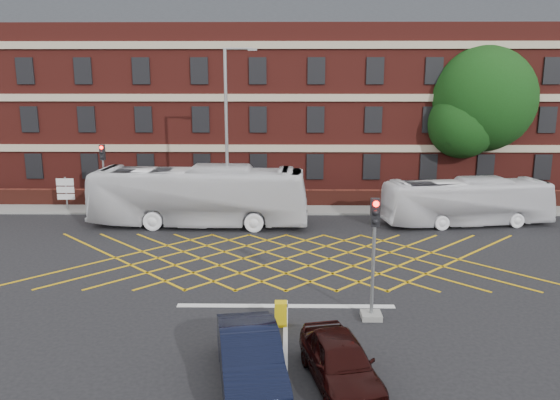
{
  "coord_description": "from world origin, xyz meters",
  "views": [
    {
      "loc": [
        0.05,
        -22.25,
        8.07
      ],
      "look_at": [
        -0.28,
        1.5,
        2.91
      ],
      "focal_mm": 35.0,
      "sensor_mm": 36.0,
      "label": 1
    }
  ],
  "objects_px": {
    "car_maroon": "(340,361)",
    "deciduous_tree": "(481,107)",
    "street_lamp": "(228,165)",
    "car_navy": "(250,358)",
    "traffic_light_far": "(105,185)",
    "utility_cabinet": "(281,314)",
    "traffic_light_near": "(373,270)",
    "direction_signs": "(66,190)",
    "bus_right": "(467,202)",
    "bus_left": "(199,196)"
  },
  "relations": [
    {
      "from": "bus_right",
      "to": "car_navy",
      "type": "relative_size",
      "value": 2.09
    },
    {
      "from": "bus_right",
      "to": "traffic_light_far",
      "type": "xyz_separation_m",
      "value": [
        -21.73,
        2.75,
        0.42
      ]
    },
    {
      "from": "bus_right",
      "to": "car_maroon",
      "type": "relative_size",
      "value": 2.43
    },
    {
      "from": "street_lamp",
      "to": "deciduous_tree",
      "type": "bearing_deg",
      "value": 25.77
    },
    {
      "from": "traffic_light_near",
      "to": "street_lamp",
      "type": "height_order",
      "value": "street_lamp"
    },
    {
      "from": "bus_left",
      "to": "bus_right",
      "type": "xyz_separation_m",
      "value": [
        15.3,
        0.34,
        -0.37
      ]
    },
    {
      "from": "bus_right",
      "to": "deciduous_tree",
      "type": "xyz_separation_m",
      "value": [
        3.2,
        8.07,
        5.04
      ]
    },
    {
      "from": "bus_right",
      "to": "car_navy",
      "type": "height_order",
      "value": "bus_right"
    },
    {
      "from": "car_maroon",
      "to": "direction_signs",
      "type": "relative_size",
      "value": 1.81
    },
    {
      "from": "utility_cabinet",
      "to": "deciduous_tree",
      "type": "bearing_deg",
      "value": 57.57
    },
    {
      "from": "traffic_light_near",
      "to": "car_maroon",
      "type": "bearing_deg",
      "value": -109.38
    },
    {
      "from": "traffic_light_near",
      "to": "direction_signs",
      "type": "distance_m",
      "value": 23.21
    },
    {
      "from": "direction_signs",
      "to": "bus_right",
      "type": "bearing_deg",
      "value": -6.99
    },
    {
      "from": "car_navy",
      "to": "traffic_light_far",
      "type": "relative_size",
      "value": 1.08
    },
    {
      "from": "bus_left",
      "to": "traffic_light_near",
      "type": "bearing_deg",
      "value": -145.09
    },
    {
      "from": "bus_right",
      "to": "car_navy",
      "type": "bearing_deg",
      "value": 138.86
    },
    {
      "from": "deciduous_tree",
      "to": "direction_signs",
      "type": "distance_m",
      "value": 28.41
    },
    {
      "from": "utility_cabinet",
      "to": "street_lamp",
      "type": "bearing_deg",
      "value": 103.2
    },
    {
      "from": "traffic_light_far",
      "to": "direction_signs",
      "type": "relative_size",
      "value": 1.94
    },
    {
      "from": "bus_left",
      "to": "direction_signs",
      "type": "xyz_separation_m",
      "value": [
        -9.01,
        3.32,
        -0.34
      ]
    },
    {
      "from": "car_maroon",
      "to": "deciduous_tree",
      "type": "bearing_deg",
      "value": 52.25
    },
    {
      "from": "car_navy",
      "to": "traffic_light_far",
      "type": "distance_m",
      "value": 22.48
    },
    {
      "from": "bus_right",
      "to": "utility_cabinet",
      "type": "height_order",
      "value": "bus_right"
    },
    {
      "from": "street_lamp",
      "to": "direction_signs",
      "type": "height_order",
      "value": "street_lamp"
    },
    {
      "from": "street_lamp",
      "to": "utility_cabinet",
      "type": "distance_m",
      "value": 14.11
    },
    {
      "from": "direction_signs",
      "to": "car_maroon",
      "type": "bearing_deg",
      "value": -52.39
    },
    {
      "from": "bus_left",
      "to": "car_maroon",
      "type": "distance_m",
      "value": 17.98
    },
    {
      "from": "traffic_light_near",
      "to": "bus_right",
      "type": "bearing_deg",
      "value": 60.26
    },
    {
      "from": "car_navy",
      "to": "deciduous_tree",
      "type": "bearing_deg",
      "value": 50.25
    },
    {
      "from": "car_navy",
      "to": "car_maroon",
      "type": "relative_size",
      "value": 1.17
    },
    {
      "from": "car_navy",
      "to": "street_lamp",
      "type": "relative_size",
      "value": 0.47
    },
    {
      "from": "traffic_light_far",
      "to": "utility_cabinet",
      "type": "bearing_deg",
      "value": -55.3
    },
    {
      "from": "car_navy",
      "to": "bus_right",
      "type": "bearing_deg",
      "value": 46.76
    },
    {
      "from": "utility_cabinet",
      "to": "car_maroon",
      "type": "bearing_deg",
      "value": -65.46
    },
    {
      "from": "car_maroon",
      "to": "traffic_light_near",
      "type": "xyz_separation_m",
      "value": [
        1.49,
        4.23,
        1.09
      ]
    },
    {
      "from": "deciduous_tree",
      "to": "car_maroon",
      "type": "bearing_deg",
      "value": -115.56
    },
    {
      "from": "traffic_light_near",
      "to": "street_lamp",
      "type": "distance_m",
      "value": 14.37
    },
    {
      "from": "bus_left",
      "to": "utility_cabinet",
      "type": "xyz_separation_m",
      "value": [
        4.8,
        -13.13,
        -1.29
      ]
    },
    {
      "from": "traffic_light_far",
      "to": "utility_cabinet",
      "type": "relative_size",
      "value": 5.08
    },
    {
      "from": "street_lamp",
      "to": "car_navy",
      "type": "bearing_deg",
      "value": -82.12
    },
    {
      "from": "deciduous_tree",
      "to": "street_lamp",
      "type": "bearing_deg",
      "value": -154.23
    },
    {
      "from": "car_maroon",
      "to": "direction_signs",
      "type": "xyz_separation_m",
      "value": [
        -15.47,
        20.07,
        0.7
      ]
    },
    {
      "from": "car_navy",
      "to": "street_lamp",
      "type": "xyz_separation_m",
      "value": [
        -2.36,
        17.06,
        2.72
      ]
    },
    {
      "from": "car_navy",
      "to": "deciduous_tree",
      "type": "xyz_separation_m",
      "value": [
        14.47,
        25.19,
        5.62
      ]
    },
    {
      "from": "bus_right",
      "to": "deciduous_tree",
      "type": "distance_m",
      "value": 10.04
    },
    {
      "from": "street_lamp",
      "to": "car_maroon",
      "type": "bearing_deg",
      "value": -74.26
    },
    {
      "from": "car_navy",
      "to": "deciduous_tree",
      "type": "relative_size",
      "value": 0.44
    },
    {
      "from": "car_maroon",
      "to": "street_lamp",
      "type": "distance_m",
      "value": 17.92
    },
    {
      "from": "traffic_light_near",
      "to": "traffic_light_far",
      "type": "height_order",
      "value": "same"
    },
    {
      "from": "bus_right",
      "to": "bus_left",
      "type": "bearing_deg",
      "value": 83.52
    }
  ]
}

